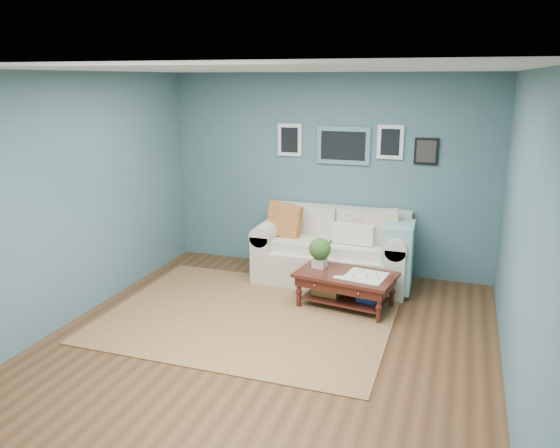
% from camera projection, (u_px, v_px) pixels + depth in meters
% --- Properties ---
extents(room_shell, '(5.00, 5.02, 2.70)m').
position_uv_depth(room_shell, '(268.00, 214.00, 5.23)').
color(room_shell, brown).
rests_on(room_shell, ground).
extents(area_rug, '(3.16, 2.53, 0.01)m').
position_uv_depth(area_rug, '(250.00, 315.00, 6.22)').
color(area_rug, brown).
rests_on(area_rug, ground).
extents(loveseat, '(2.04, 0.93, 1.05)m').
position_uv_depth(loveseat, '(340.00, 250.00, 7.19)').
color(loveseat, beige).
rests_on(loveseat, ground).
extents(coffee_table, '(1.21, 0.82, 0.79)m').
position_uv_depth(coffee_table, '(341.00, 278.00, 6.41)').
color(coffee_table, '#330E0E').
rests_on(coffee_table, ground).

